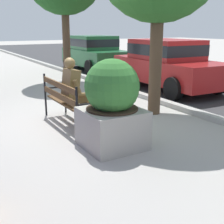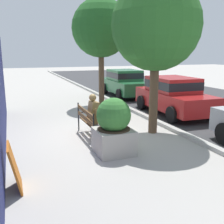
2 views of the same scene
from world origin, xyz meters
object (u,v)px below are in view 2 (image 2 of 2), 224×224
at_px(park_bench, 90,120).
at_px(street_tree_near_bench, 101,28).
at_px(concrete_planter, 114,127).
at_px(parked_car_red, 173,94).
at_px(street_tree_down_street, 156,26).
at_px(bronze_statue_seated, 98,116).
at_px(parked_car_green, 125,82).
at_px(leaning_signboard, 15,167).

xyz_separation_m(park_bench, street_tree_near_bench, (-4.95, 2.03, 3.15)).
relative_size(concrete_planter, parked_car_red, 0.35).
height_order(street_tree_down_street, parked_car_red, street_tree_down_street).
relative_size(bronze_statue_seated, parked_car_green, 0.33).
bearing_deg(street_tree_near_bench, concrete_planter, -15.91).
distance_m(park_bench, street_tree_near_bench, 6.21).
xyz_separation_m(bronze_statue_seated, concrete_planter, (1.41, -0.02, 0.04)).
bearing_deg(parked_car_green, park_bench, -30.79).
relative_size(street_tree_down_street, parked_car_green, 1.14).
relative_size(bronze_statue_seated, street_tree_near_bench, 0.27).
bearing_deg(street_tree_down_street, park_bench, -96.06).
xyz_separation_m(bronze_statue_seated, street_tree_down_street, (0.13, 1.84, 2.69)).
distance_m(street_tree_down_street, parked_car_red, 3.94).
bearing_deg(street_tree_near_bench, park_bench, -22.24).
bearing_deg(parked_car_green, parked_car_red, 0.00).
bearing_deg(street_tree_near_bench, leaning_signboard, -29.59).
bearing_deg(bronze_statue_seated, parked_car_green, 150.80).
bearing_deg(park_bench, concrete_planter, 7.22).
bearing_deg(bronze_statue_seated, park_bench, -111.83).
xyz_separation_m(concrete_planter, street_tree_near_bench, (-6.44, 1.84, 2.99)).
height_order(bronze_statue_seated, concrete_planter, concrete_planter).
relative_size(street_tree_near_bench, parked_car_red, 1.23).
bearing_deg(street_tree_down_street, bronze_statue_seated, -94.12).
bearing_deg(parked_car_green, street_tree_near_bench, -46.01).
distance_m(park_bench, leaning_signboard, 3.43).
bearing_deg(concrete_planter, parked_car_red, 130.28).
height_order(concrete_planter, parked_car_green, parked_car_green).
xyz_separation_m(concrete_planter, street_tree_down_street, (-1.27, 1.86, 2.65)).
bearing_deg(bronze_statue_seated, concrete_planter, -0.99).
bearing_deg(parked_car_red, leaning_signboard, -55.16).
xyz_separation_m(park_bench, bronze_statue_seated, (0.09, 0.21, 0.12)).
xyz_separation_m(park_bench, parked_car_green, (-7.06, 4.21, 0.30)).
bearing_deg(leaning_signboard, street_tree_near_bench, 150.41).
height_order(street_tree_down_street, leaning_signboard, street_tree_down_street).
bearing_deg(street_tree_down_street, parked_car_red, 134.71).
distance_m(park_bench, parked_car_red, 4.63).
height_order(bronze_statue_seated, street_tree_near_bench, street_tree_near_bench).
distance_m(street_tree_down_street, leaning_signboard, 5.71).
xyz_separation_m(parked_car_green, parked_car_red, (5.15, 0.00, 0.00)).
bearing_deg(street_tree_near_bench, parked_car_red, 35.63).
xyz_separation_m(concrete_planter, parked_car_green, (-8.55, 4.02, 0.13)).
relative_size(concrete_planter, parked_car_green, 0.35).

